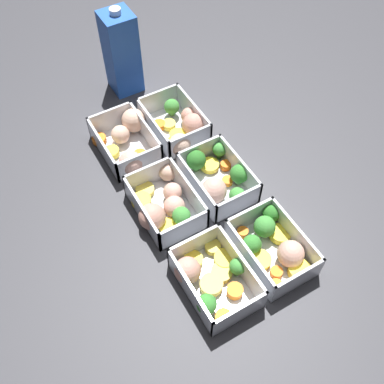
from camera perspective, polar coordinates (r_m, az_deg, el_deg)
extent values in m
plane|color=#38383D|center=(0.87, 0.00, -0.75)|extent=(4.00, 4.00, 0.00)
cube|color=silver|center=(0.82, 9.85, -7.82)|extent=(0.15, 0.10, 0.00)
cube|color=silver|center=(0.82, 12.86, -5.38)|extent=(0.15, 0.01, 0.06)
cube|color=silver|center=(0.78, 7.20, -8.57)|extent=(0.15, 0.01, 0.06)
cube|color=silver|center=(0.78, 13.24, -10.87)|extent=(0.01, 0.10, 0.06)
cube|color=silver|center=(0.82, 7.20, -3.21)|extent=(0.01, 0.10, 0.06)
cylinder|color=yellow|center=(0.80, 8.63, -8.58)|extent=(0.05, 0.05, 0.01)
cylinder|color=yellow|center=(0.80, 13.47, -9.66)|extent=(0.04, 0.04, 0.02)
cylinder|color=#49883F|center=(0.81, 7.48, -7.19)|extent=(0.01, 0.01, 0.01)
sphere|color=#388433|center=(0.79, 7.62, -6.56)|extent=(0.03, 0.03, 0.03)
sphere|color=#D19E8C|center=(0.80, 12.42, -7.67)|extent=(0.06, 0.06, 0.05)
cylinder|color=orange|center=(0.80, 10.66, -9.98)|extent=(0.03, 0.03, 0.01)
cylinder|color=#407A37|center=(0.85, 9.85, -3.39)|extent=(0.01, 0.01, 0.01)
sphere|color=#2D7228|center=(0.83, 10.04, -2.67)|extent=(0.03, 0.03, 0.03)
cylinder|color=yellow|center=(0.83, 11.16, -5.26)|extent=(0.06, 0.06, 0.02)
cylinder|color=#519448|center=(0.83, 9.03, -5.09)|extent=(0.01, 0.01, 0.01)
sphere|color=#42933D|center=(0.81, 9.21, -4.35)|extent=(0.04, 0.04, 0.04)
cylinder|color=orange|center=(0.78, 10.60, -11.64)|extent=(0.03, 0.03, 0.01)
cylinder|color=orange|center=(0.82, 6.44, -5.18)|extent=(0.03, 0.03, 0.02)
cube|color=silver|center=(0.89, 3.20, 0.84)|extent=(0.15, 0.10, 0.00)
cube|color=silver|center=(0.89, 5.95, 3.08)|extent=(0.15, 0.01, 0.06)
cube|color=silver|center=(0.85, 0.50, 0.56)|extent=(0.15, 0.01, 0.06)
cube|color=silver|center=(0.84, 5.87, -1.51)|extent=(0.01, 0.10, 0.06)
cube|color=silver|center=(0.91, 0.88, 4.94)|extent=(0.01, 0.10, 0.06)
sphere|color=#D19E8C|center=(0.85, 2.78, 0.18)|extent=(0.06, 0.06, 0.05)
cylinder|color=orange|center=(0.89, 4.50, 1.39)|extent=(0.03, 0.03, 0.01)
cylinder|color=#519448|center=(0.93, 3.46, 4.67)|extent=(0.01, 0.01, 0.02)
sphere|color=#42933D|center=(0.91, 3.52, 5.43)|extent=(0.03, 0.03, 0.03)
cylinder|color=orange|center=(0.91, 4.29, 3.40)|extent=(0.03, 0.03, 0.01)
cylinder|color=yellow|center=(0.91, 2.27, 3.39)|extent=(0.05, 0.05, 0.01)
cylinder|color=#49883F|center=(0.89, 5.94, 1.51)|extent=(0.01, 0.01, 0.01)
sphere|color=#388433|center=(0.88, 6.05, 2.33)|extent=(0.04, 0.04, 0.04)
cylinder|color=#407A37|center=(0.91, 0.51, 3.20)|extent=(0.01, 0.01, 0.01)
sphere|color=#2D7228|center=(0.89, 0.52, 4.10)|extent=(0.04, 0.04, 0.04)
cylinder|color=#519448|center=(0.86, 5.66, -1.09)|extent=(0.01, 0.01, 0.01)
sphere|color=#42933D|center=(0.85, 5.75, -0.43)|extent=(0.03, 0.03, 0.03)
cube|color=silver|center=(0.99, -2.29, 7.97)|extent=(0.15, 0.10, 0.00)
cube|color=silver|center=(0.99, 0.19, 10.02)|extent=(0.15, 0.01, 0.06)
cube|color=silver|center=(0.96, -4.92, 7.96)|extent=(0.15, 0.01, 0.06)
cube|color=silver|center=(0.93, -0.20, 6.32)|extent=(0.01, 0.10, 0.06)
cube|color=silver|center=(1.02, -4.30, 11.46)|extent=(0.01, 0.10, 0.06)
cylinder|color=yellow|center=(0.96, -1.77, 7.07)|extent=(0.05, 0.05, 0.02)
cylinder|color=#DBC647|center=(0.99, -2.93, 8.50)|extent=(0.04, 0.04, 0.01)
cylinder|color=orange|center=(0.99, -4.19, 8.48)|extent=(0.03, 0.03, 0.01)
cylinder|color=#519448|center=(1.02, -2.55, 10.02)|extent=(0.01, 0.01, 0.01)
sphere|color=#42933D|center=(1.00, -2.59, 10.78)|extent=(0.03, 0.03, 0.03)
cylinder|color=yellow|center=(0.95, -3.08, 6.07)|extent=(0.04, 0.04, 0.01)
sphere|color=tan|center=(0.99, -0.38, 9.66)|extent=(0.05, 0.05, 0.04)
sphere|color=tan|center=(0.96, 0.16, 8.58)|extent=(0.07, 0.07, 0.05)
sphere|color=beige|center=(0.93, -1.58, 6.07)|extent=(0.06, 0.06, 0.05)
cube|color=silver|center=(0.78, 2.93, -11.64)|extent=(0.15, 0.10, 0.00)
cube|color=silver|center=(0.77, 6.13, -9.15)|extent=(0.15, 0.01, 0.06)
cube|color=silver|center=(0.75, -0.25, -12.54)|extent=(0.15, 0.01, 0.06)
cube|color=silver|center=(0.74, 6.05, -15.16)|extent=(0.01, 0.10, 0.06)
cube|color=silver|center=(0.79, 0.24, -6.76)|extent=(0.01, 0.10, 0.06)
cylinder|color=#519448|center=(0.78, 5.69, -10.01)|extent=(0.01, 0.01, 0.02)
sphere|color=#42933D|center=(0.77, 5.80, -9.38)|extent=(0.03, 0.03, 0.03)
cylinder|color=#DBC647|center=(0.80, 2.66, -7.00)|extent=(0.03, 0.03, 0.01)
cylinder|color=orange|center=(0.75, 4.01, -15.60)|extent=(0.03, 0.03, 0.01)
cylinder|color=#DBC647|center=(0.77, 2.47, -11.69)|extent=(0.06, 0.06, 0.01)
cylinder|color=orange|center=(0.77, 5.45, -12.39)|extent=(0.03, 0.03, 0.01)
sphere|color=tan|center=(0.76, -0.55, -9.90)|extent=(0.05, 0.05, 0.05)
cylinder|color=yellow|center=(0.79, 4.17, -8.51)|extent=(0.05, 0.05, 0.01)
cylinder|color=yellow|center=(0.79, 0.17, -8.62)|extent=(0.04, 0.04, 0.01)
cylinder|color=#DBC647|center=(0.78, 3.75, -10.20)|extent=(0.05, 0.05, 0.01)
cylinder|color=#49883F|center=(0.76, 1.85, -14.54)|extent=(0.01, 0.01, 0.01)
sphere|color=#388433|center=(0.74, 1.89, -14.03)|extent=(0.03, 0.03, 0.03)
cube|color=silver|center=(0.86, -3.33, -2.23)|extent=(0.15, 0.10, 0.00)
cube|color=silver|center=(0.85, -0.51, 0.09)|extent=(0.15, 0.01, 0.06)
cube|color=silver|center=(0.83, -6.40, -2.64)|extent=(0.15, 0.01, 0.06)
cube|color=silver|center=(0.80, -1.00, -4.90)|extent=(0.01, 0.10, 0.06)
cube|color=silver|center=(0.88, -5.61, 2.08)|extent=(0.01, 0.10, 0.06)
sphere|color=#D19E8C|center=(0.83, -2.25, -1.86)|extent=(0.06, 0.06, 0.04)
sphere|color=tan|center=(0.82, -5.09, -3.14)|extent=(0.07, 0.07, 0.05)
cylinder|color=#519448|center=(0.83, -1.33, -3.73)|extent=(0.01, 0.01, 0.01)
sphere|color=#42933D|center=(0.82, -1.36, -3.03)|extent=(0.03, 0.03, 0.03)
cylinder|color=#DBC647|center=(0.88, -5.99, 0.29)|extent=(0.05, 0.05, 0.01)
cylinder|color=yellow|center=(0.82, -2.95, -4.51)|extent=(0.05, 0.05, 0.01)
sphere|color=#D19E8C|center=(0.86, -2.49, 0.01)|extent=(0.04, 0.04, 0.04)
cylinder|color=yellow|center=(0.86, -6.45, -1.09)|extent=(0.04, 0.04, 0.01)
sphere|color=beige|center=(0.89, -3.10, 2.58)|extent=(0.05, 0.05, 0.04)
cube|color=silver|center=(0.96, -8.34, 5.43)|extent=(0.15, 0.10, 0.00)
cube|color=silver|center=(0.95, -5.86, 7.58)|extent=(0.15, 0.01, 0.06)
cube|color=silver|center=(0.93, -11.23, 5.30)|extent=(0.15, 0.01, 0.06)
cube|color=silver|center=(0.90, -6.60, 3.57)|extent=(0.01, 0.10, 0.06)
cube|color=silver|center=(0.99, -10.28, 9.07)|extent=(0.01, 0.10, 0.06)
sphere|color=beige|center=(0.96, -9.08, 7.22)|extent=(0.04, 0.04, 0.04)
sphere|color=beige|center=(0.98, -7.45, 9.01)|extent=(0.07, 0.07, 0.05)
cylinder|color=orange|center=(0.92, -5.82, 3.54)|extent=(0.02, 0.02, 0.01)
cylinder|color=orange|center=(0.98, -11.70, 6.57)|extent=(0.03, 0.03, 0.01)
cylinder|color=yellow|center=(0.95, -10.16, 5.00)|extent=(0.04, 0.04, 0.01)
cylinder|color=orange|center=(0.93, -6.61, 4.62)|extent=(0.03, 0.03, 0.01)
sphere|color=#D19E8C|center=(0.90, -7.80, 3.71)|extent=(0.07, 0.07, 0.05)
cube|color=blue|center=(1.05, -8.95, 17.02)|extent=(0.07, 0.07, 0.19)
cylinder|color=white|center=(0.99, -9.74, 21.69)|extent=(0.02, 0.02, 0.01)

